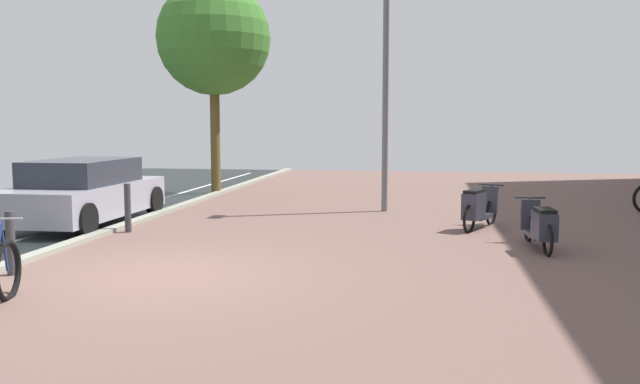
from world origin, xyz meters
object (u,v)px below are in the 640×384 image
(parked_car_near, at_px, (84,192))
(bollard_far, at_px, (128,208))
(scooter_mid, at_px, (540,226))
(scooter_near, at_px, (478,208))
(bollard_near, at_px, (11,243))
(street_tree, at_px, (214,39))
(lamp_post, at_px, (386,72))

(parked_car_near, relative_size, bollard_far, 4.49)
(scooter_mid, bearing_deg, scooter_near, 113.07)
(parked_car_near, bearing_deg, scooter_mid, -10.03)
(parked_car_near, xyz_separation_m, bollard_near, (1.41, -4.57, -0.20))
(parked_car_near, relative_size, bollard_near, 4.71)
(scooter_near, xyz_separation_m, street_tree, (-7.07, 5.54, 4.04))
(scooter_near, bearing_deg, bollard_near, -142.77)
(lamp_post, distance_m, street_tree, 6.14)
(lamp_post, bearing_deg, bollard_far, -140.75)
(bollard_near, xyz_separation_m, bollard_far, (0.00, 3.60, 0.02))
(lamp_post, relative_size, street_tree, 0.95)
(scooter_mid, relative_size, bollard_far, 1.98)
(scooter_mid, distance_m, bollard_near, 8.00)
(scooter_mid, height_order, lamp_post, lamp_post)
(scooter_mid, distance_m, street_tree, 11.66)
(lamp_post, xyz_separation_m, street_tree, (-5.12, 3.16, 1.24))
(scooter_near, relative_size, street_tree, 0.27)
(lamp_post, bearing_deg, parked_car_near, -155.05)
(lamp_post, xyz_separation_m, bollard_near, (-4.61, -7.37, -2.78))
(parked_car_near, distance_m, lamp_post, 7.13)
(scooter_mid, xyz_separation_m, bollard_near, (-7.41, -3.01, 0.05))
(street_tree, bearing_deg, bollard_far, -85.85)
(street_tree, height_order, bollard_far, street_tree)
(parked_car_near, bearing_deg, lamp_post, 24.95)
(scooter_mid, xyz_separation_m, lamp_post, (-2.80, 4.36, 2.83))
(scooter_near, xyz_separation_m, lamp_post, (-1.96, 2.38, 2.80))
(parked_car_near, xyz_separation_m, lamp_post, (6.03, 2.80, 2.59))
(scooter_mid, relative_size, lamp_post, 0.31)
(scooter_near, height_order, parked_car_near, parked_car_near)
(street_tree, xyz_separation_m, bollard_far, (0.50, -6.93, -4.00))
(lamp_post, height_order, bollard_near, lamp_post)
(bollard_far, bearing_deg, parked_car_near, 145.67)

